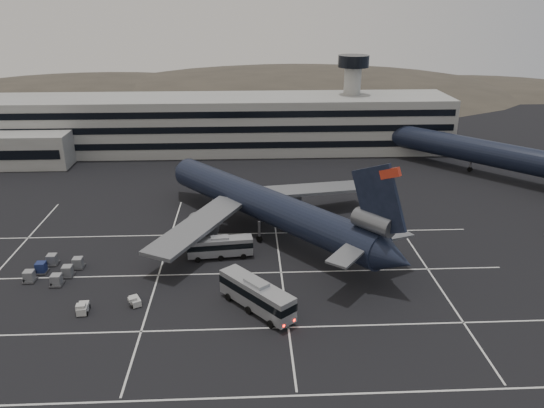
{
  "coord_description": "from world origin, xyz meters",
  "views": [
    {
      "loc": [
        7.37,
        -65.04,
        38.07
      ],
      "look_at": [
        11.36,
        19.01,
        5.0
      ],
      "focal_mm": 35.0,
      "sensor_mm": 36.0,
      "label": 1
    }
  ],
  "objects_px": {
    "bus_far": "(220,246)",
    "tug_a": "(83,308)",
    "bus_near": "(257,294)",
    "uld_cluster": "(54,269)",
    "trijet_main": "(268,205)"
  },
  "relations": [
    {
      "from": "bus_far",
      "to": "tug_a",
      "type": "relative_size",
      "value": 4.26
    },
    {
      "from": "bus_near",
      "to": "bus_far",
      "type": "bearing_deg",
      "value": 70.06
    },
    {
      "from": "tug_a",
      "to": "uld_cluster",
      "type": "bearing_deg",
      "value": 119.54
    },
    {
      "from": "trijet_main",
      "to": "tug_a",
      "type": "bearing_deg",
      "value": -175.86
    },
    {
      "from": "trijet_main",
      "to": "bus_far",
      "type": "height_order",
      "value": "trijet_main"
    },
    {
      "from": "bus_near",
      "to": "uld_cluster",
      "type": "relative_size",
      "value": 1.28
    },
    {
      "from": "bus_near",
      "to": "bus_far",
      "type": "xyz_separation_m",
      "value": [
        -5.38,
        15.15,
        -0.39
      ]
    },
    {
      "from": "trijet_main",
      "to": "tug_a",
      "type": "distance_m",
      "value": 34.28
    },
    {
      "from": "bus_near",
      "to": "tug_a",
      "type": "distance_m",
      "value": 22.47
    },
    {
      "from": "bus_far",
      "to": "uld_cluster",
      "type": "height_order",
      "value": "bus_far"
    },
    {
      "from": "bus_near",
      "to": "bus_far",
      "type": "height_order",
      "value": "bus_near"
    },
    {
      "from": "bus_far",
      "to": "uld_cluster",
      "type": "xyz_separation_m",
      "value": [
        -24.06,
        -4.29,
        -1.15
      ]
    },
    {
      "from": "trijet_main",
      "to": "uld_cluster",
      "type": "height_order",
      "value": "trijet_main"
    },
    {
      "from": "bus_far",
      "to": "uld_cluster",
      "type": "distance_m",
      "value": 24.47
    },
    {
      "from": "bus_near",
      "to": "trijet_main",
      "type": "bearing_deg",
      "value": 44.72
    }
  ]
}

